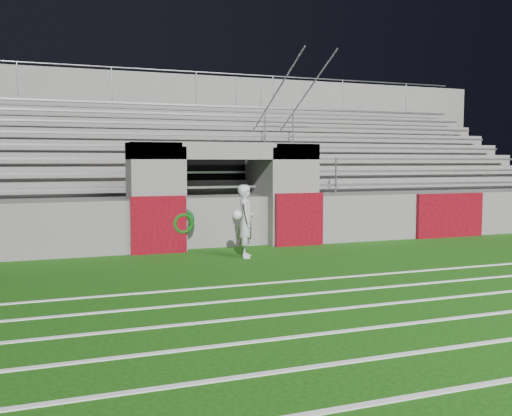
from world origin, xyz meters
name	(u,v)px	position (x,y,z in m)	size (l,w,h in m)	color
ground	(278,271)	(0.00, 0.00, 0.00)	(90.00, 90.00, 0.00)	#14450B
field_markings	(446,348)	(0.00, -5.00, 0.01)	(28.00, 8.09, 0.01)	white
stadium_structure	(184,182)	(0.00, 7.97, 1.49)	(26.00, 8.48, 5.42)	#5B5956
goalkeeper_with_ball	(246,221)	(-0.07, 1.72, 0.82)	(0.71, 0.77, 1.64)	#ADB1B7
hose_coil	(183,222)	(-1.22, 2.93, 0.73)	(0.58, 0.15, 0.61)	#0D451C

